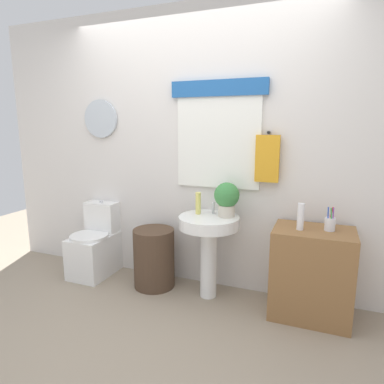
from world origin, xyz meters
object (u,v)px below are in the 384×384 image
(lotion_bottle, at_px, (301,217))
(soap_bottle, at_px, (198,203))
(toilet, at_px, (96,247))
(potted_plant, at_px, (227,198))
(laundry_hamper, at_px, (154,258))
(pedestal_sink, at_px, (209,236))
(wooden_cabinet, at_px, (311,273))
(toothbrush_cup, at_px, (330,224))

(lotion_bottle, bearing_deg, soap_bottle, 174.18)
(toilet, relative_size, potted_plant, 2.51)
(laundry_hamper, relative_size, lotion_bottle, 2.69)
(pedestal_sink, bearing_deg, soap_bottle, 157.38)
(pedestal_sink, height_order, soap_bottle, soap_bottle)
(wooden_cabinet, xyz_separation_m, soap_bottle, (-0.99, 0.05, 0.48))
(toilet, bearing_deg, toothbrush_cup, -0.28)
(lotion_bottle, bearing_deg, wooden_cabinet, 20.35)
(laundry_hamper, xyz_separation_m, pedestal_sink, (0.55, 0.00, 0.29))
(toilet, relative_size, wooden_cabinet, 1.03)
(soap_bottle, bearing_deg, lotion_bottle, -5.82)
(pedestal_sink, distance_m, potted_plant, 0.38)
(pedestal_sink, xyz_separation_m, toothbrush_cup, (0.98, 0.02, 0.21))
(laundry_hamper, relative_size, potted_plant, 1.88)
(laundry_hamper, bearing_deg, lotion_bottle, -1.74)
(lotion_bottle, bearing_deg, toilet, 177.99)
(toilet, xyz_separation_m, wooden_cabinet, (2.12, -0.03, 0.07))
(wooden_cabinet, bearing_deg, potted_plant, 175.31)
(laundry_hamper, bearing_deg, toilet, 177.49)
(toilet, distance_m, lotion_bottle, 2.09)
(toilet, xyz_separation_m, laundry_hamper, (0.70, -0.03, -0.01))
(laundry_hamper, height_order, lotion_bottle, lotion_bottle)
(pedestal_sink, bearing_deg, wooden_cabinet, 0.00)
(potted_plant, relative_size, lotion_bottle, 1.43)
(toilet, bearing_deg, laundry_hamper, -2.51)
(potted_plant, relative_size, toothbrush_cup, 1.63)
(soap_bottle, height_order, potted_plant, potted_plant)
(pedestal_sink, relative_size, soap_bottle, 3.78)
(soap_bottle, xyz_separation_m, potted_plant, (0.26, 0.01, 0.07))
(laundry_hamper, distance_m, wooden_cabinet, 1.42)
(potted_plant, distance_m, toothbrush_cup, 0.85)
(potted_plant, xyz_separation_m, toothbrush_cup, (0.84, -0.04, -0.13))
(pedestal_sink, xyz_separation_m, potted_plant, (0.14, 0.06, 0.34))
(laundry_hamper, height_order, soap_bottle, soap_bottle)
(toothbrush_cup, bearing_deg, toilet, 179.72)
(toilet, bearing_deg, lotion_bottle, -2.01)
(laundry_hamper, xyz_separation_m, lotion_bottle, (1.31, -0.04, 0.55))
(pedestal_sink, distance_m, lotion_bottle, 0.81)
(wooden_cabinet, xyz_separation_m, toothbrush_cup, (0.11, 0.02, 0.42))
(pedestal_sink, relative_size, wooden_cabinet, 1.03)
(laundry_hamper, distance_m, lotion_bottle, 1.43)
(wooden_cabinet, relative_size, potted_plant, 2.43)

